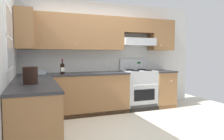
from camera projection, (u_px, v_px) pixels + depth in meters
The scene contains 9 objects.
ground_plane at pixel (113, 132), 3.61m from camera, with size 7.04×7.04×0.00m, color beige.
wall_back at pixel (105, 48), 5.06m from camera, with size 4.68×0.57×2.55m.
wall_left at pixel (8, 52), 3.16m from camera, with size 0.47×4.00×2.55m.
counter_back_run at pixel (94, 93), 4.74m from camera, with size 3.60×0.65×0.91m.
counter_left_run at pixel (34, 113), 3.13m from camera, with size 0.63×1.91×0.91m.
stove at pixel (139, 89), 5.15m from camera, with size 0.76×0.62×1.20m.
wine_bottle at pixel (62, 68), 4.38m from camera, with size 0.08×0.09×0.31m.
bowl at pixel (37, 73), 4.32m from camera, with size 0.35×0.23×0.08m.
bucket at pixel (30, 75), 2.89m from camera, with size 0.21×0.21×0.24m.
Camera 1 is at (-1.25, -3.29, 1.31)m, focal length 33.94 mm.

